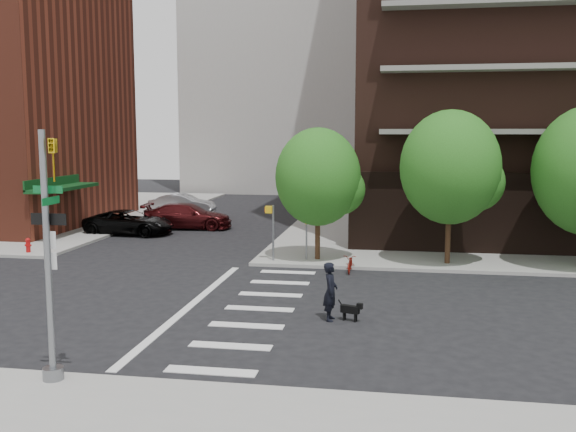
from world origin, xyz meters
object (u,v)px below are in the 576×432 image
(fire_hydrant, at_px, (28,244))
(parked_car_black, at_px, (129,222))
(parked_car_maroon, at_px, (187,216))
(parked_car_silver, at_px, (183,204))
(traffic_signal, at_px, (50,276))
(scooter, at_px, (350,263))
(dog_walker, at_px, (331,291))

(fire_hydrant, relative_size, parked_car_black, 0.14)
(parked_car_maroon, height_order, parked_car_silver, parked_car_maroon)
(parked_car_black, height_order, parked_car_silver, parked_car_silver)
(traffic_signal, distance_m, scooter, 15.46)
(parked_car_black, distance_m, scooter, 16.26)
(parked_car_silver, bearing_deg, parked_car_black, 177.67)
(traffic_signal, xyz_separation_m, parked_car_black, (-7.73, 22.42, -1.96))
(fire_hydrant, distance_m, parked_car_silver, 16.90)
(parked_car_black, bearing_deg, parked_car_maroon, -40.36)
(scooter, distance_m, dog_walker, 7.46)
(parked_car_black, relative_size, scooter, 3.46)
(parked_car_black, xyz_separation_m, parked_car_silver, (0.08, 9.61, 0.06))
(dog_walker, bearing_deg, parked_car_maroon, 31.65)
(fire_hydrant, relative_size, scooter, 0.47)
(fire_hydrant, bearing_deg, traffic_signal, -56.74)
(parked_car_black, relative_size, parked_car_silver, 1.10)
(dog_walker, bearing_deg, fire_hydrant, 62.54)
(parked_car_silver, distance_m, dog_walker, 28.92)
(fire_hydrant, distance_m, dog_walker, 18.29)
(parked_car_black, distance_m, dog_walker, 21.00)
(traffic_signal, height_order, scooter, traffic_signal)
(fire_hydrant, relative_size, parked_car_silver, 0.15)
(parked_car_maroon, bearing_deg, dog_walker, -154.78)
(traffic_signal, bearing_deg, scooter, 66.21)
(parked_car_silver, bearing_deg, parked_car_maroon, -160.59)
(scooter, height_order, dog_walker, dog_walker)
(fire_hydrant, height_order, parked_car_silver, parked_car_silver)
(parked_car_silver, height_order, scooter, parked_car_silver)
(traffic_signal, distance_m, parked_car_black, 23.79)
(scooter, xyz_separation_m, dog_walker, (-0.14, -7.44, 0.56))
(traffic_signal, height_order, dog_walker, traffic_signal)
(parked_car_silver, xyz_separation_m, dog_walker, (13.68, -25.47, 0.16))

